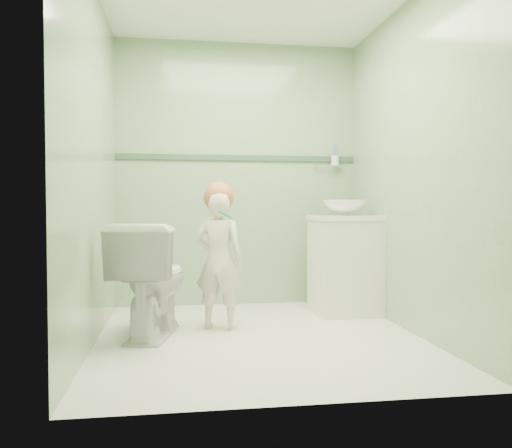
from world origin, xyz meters
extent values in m
plane|color=white|center=(0.00, 0.00, 0.00)|extent=(2.50, 2.50, 0.00)
cube|color=#7FA776|center=(0.00, 1.25, 1.20)|extent=(2.20, 0.04, 2.40)
cube|color=#7FA776|center=(0.00, -1.25, 1.20)|extent=(2.20, 0.04, 2.40)
cube|color=#7FA776|center=(-1.10, 0.00, 1.20)|extent=(0.04, 2.50, 2.40)
cube|color=#7FA776|center=(1.10, 0.00, 1.20)|extent=(0.04, 2.50, 2.40)
cube|color=#34553D|center=(0.00, 1.24, 1.35)|extent=(2.20, 0.02, 0.05)
cube|color=white|center=(0.84, 0.70, 0.40)|extent=(0.52, 0.50, 0.80)
cube|color=white|center=(0.84, 0.70, 0.81)|extent=(0.54, 0.52, 0.04)
imported|color=white|center=(0.84, 0.70, 0.89)|extent=(0.37, 0.37, 0.13)
cylinder|color=silver|center=(0.84, 0.90, 0.95)|extent=(0.03, 0.03, 0.18)
cylinder|color=silver|center=(0.84, 0.85, 1.03)|extent=(0.02, 0.12, 0.02)
cylinder|color=silver|center=(0.84, 1.20, 1.28)|extent=(0.26, 0.02, 0.02)
cylinder|color=silver|center=(0.90, 1.18, 1.33)|extent=(0.07, 0.07, 0.09)
cylinder|color=purple|center=(0.90, 1.16, 1.40)|extent=(0.01, 0.01, 0.17)
cylinder|color=blue|center=(0.89, 1.17, 1.40)|extent=(0.01, 0.01, 0.17)
imported|color=white|center=(-0.74, 0.16, 0.40)|extent=(0.60, 0.86, 0.79)
imported|color=beige|center=(-0.25, 0.30, 0.50)|extent=(0.43, 0.35, 1.01)
sphere|color=#AE6336|center=(-0.25, 0.33, 0.97)|extent=(0.22, 0.22, 0.22)
cylinder|color=#188F72|center=(-0.22, 0.15, 0.85)|extent=(0.11, 0.11, 0.06)
cube|color=white|center=(-0.26, 0.22, 0.89)|extent=(0.03, 0.03, 0.02)
camera|label=1|loc=(-0.56, -3.55, 0.91)|focal=36.75mm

